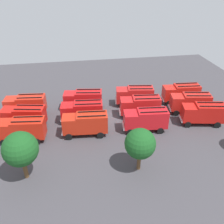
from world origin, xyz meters
TOP-DOWN VIEW (x-y plane):
  - ground_plane at (0.00, 0.00)m, footprint 66.52×66.52m
  - fire_truck_0 at (-14.43, -3.94)m, footprint 7.37×3.20m
  - fire_truck_1 at (-5.18, -4.40)m, footprint 7.48×3.60m
  - fire_truck_2 at (4.71, -4.32)m, footprint 7.47×3.57m
  - fire_truck_3 at (15.01, -3.93)m, footprint 7.39×3.29m
  - fire_truck_4 at (-14.45, 0.11)m, footprint 7.51×3.74m
  - fire_truck_5 at (-5.13, -0.24)m, footprint 7.42×3.36m
  - fire_truck_6 at (5.15, 0.04)m, footprint 7.40×3.32m
  - fire_truck_7 at (14.74, 0.14)m, footprint 7.53×3.84m
  - fire_truck_8 at (-14.93, 4.08)m, footprint 7.53×3.82m
  - fire_truck_9 at (-4.81, 4.35)m, footprint 7.39×3.28m
  - fire_truck_10 at (4.90, 3.99)m, footprint 7.37×3.23m
  - fire_truck_11 at (14.53, 3.93)m, footprint 7.43×3.41m
  - firefighter_1 at (-9.25, 0.44)m, footprint 0.46×0.31m
  - tree_1 at (-1.40, 12.98)m, footprint 3.97×3.97m
  - tree_2 at (13.08, 12.08)m, footprint 4.32×4.32m
  - traffic_cone_0 at (-2.48, -6.48)m, footprint 0.39×0.39m

SIDE VIEW (x-z plane):
  - ground_plane at x=0.00m, z-range 0.00..0.00m
  - traffic_cone_0 at x=-2.48m, z-range 0.00..0.56m
  - firefighter_1 at x=-9.25m, z-range 0.12..1.93m
  - fire_truck_0 at x=-14.43m, z-range 0.21..4.09m
  - fire_truck_1 at x=-5.18m, z-range 0.21..4.09m
  - fire_truck_2 at x=4.71m, z-range 0.21..4.09m
  - fire_truck_3 at x=15.01m, z-range 0.21..4.09m
  - fire_truck_4 at x=-14.45m, z-range 0.21..4.09m
  - fire_truck_5 at x=-5.13m, z-range 0.21..4.09m
  - fire_truck_6 at x=5.15m, z-range 0.21..4.09m
  - fire_truck_7 at x=14.74m, z-range 0.21..4.09m
  - fire_truck_8 at x=-14.93m, z-range 0.21..4.09m
  - fire_truck_9 at x=-4.81m, z-range 0.21..4.09m
  - fire_truck_10 at x=4.90m, z-range 0.21..4.09m
  - fire_truck_11 at x=14.53m, z-range 0.21..4.09m
  - tree_1 at x=-1.40m, z-range 1.06..7.22m
  - tree_2 at x=13.08m, z-range 1.16..7.84m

